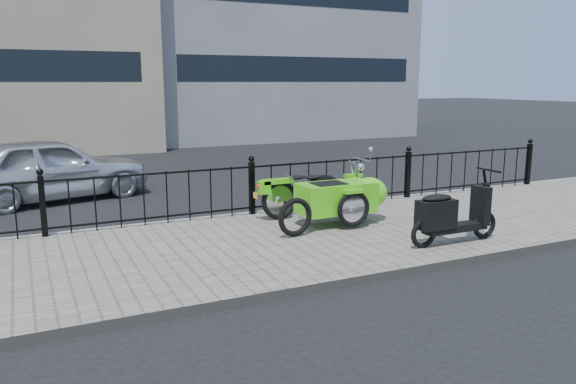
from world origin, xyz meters
name	(u,v)px	position (x,y,z in m)	size (l,w,h in m)	color
ground	(282,238)	(0.00, 0.00, 0.00)	(120.00, 120.00, 0.00)	black
sidewalk	(296,242)	(0.00, -0.50, 0.06)	(30.00, 3.80, 0.12)	#666156
curb	(249,215)	(0.00, 1.44, 0.06)	(30.00, 0.10, 0.12)	gray
iron_fence	(252,189)	(0.00, 1.30, 0.59)	(14.11, 0.11, 1.08)	black
motorcycle_sidecar	(341,195)	(1.16, 0.10, 0.59)	(2.28, 1.48, 0.98)	black
scooter	(450,216)	(1.92, -1.76, 0.54)	(1.61, 0.47, 1.09)	black
spare_tire	(295,217)	(0.03, -0.41, 0.43)	(0.62, 0.62, 0.09)	black
sedan_car	(49,169)	(-3.22, 4.77, 0.69)	(1.63, 4.05, 1.38)	silver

